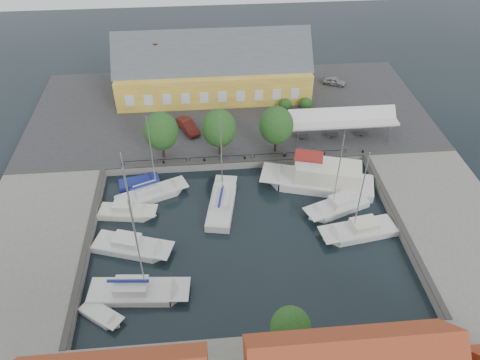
# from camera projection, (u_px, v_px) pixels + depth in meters

# --- Properties ---
(ground) EXTENTS (140.00, 140.00, 0.00)m
(ground) POSITION_uv_depth(u_px,v_px,m) (245.00, 226.00, 50.51)
(ground) COLOR black
(ground) RESTS_ON ground
(north_quay) EXTENTS (56.00, 26.00, 1.00)m
(north_quay) POSITION_uv_depth(u_px,v_px,m) (230.00, 112.00, 67.93)
(north_quay) COLOR #2D2D30
(north_quay) RESTS_ON ground
(west_quay) EXTENTS (12.00, 24.00, 1.00)m
(west_quay) POSITION_uv_depth(u_px,v_px,m) (30.00, 250.00, 47.13)
(west_quay) COLOR slate
(west_quay) RESTS_ON ground
(east_quay) EXTENTS (12.00, 24.00, 1.00)m
(east_quay) POSITION_uv_depth(u_px,v_px,m) (450.00, 223.00, 50.18)
(east_quay) COLOR slate
(east_quay) RESTS_ON ground
(quay_edge_fittings) EXTENTS (56.00, 24.72, 0.40)m
(quay_edge_fittings) POSITION_uv_depth(u_px,v_px,m) (241.00, 190.00, 53.50)
(quay_edge_fittings) COLOR #383533
(quay_edge_fittings) RESTS_ON north_quay
(warehouse) EXTENTS (28.56, 14.00, 9.55)m
(warehouse) POSITION_uv_depth(u_px,v_px,m) (209.00, 71.00, 69.39)
(warehouse) COLOR gold
(warehouse) RESTS_ON north_quay
(tent_canopy) EXTENTS (14.00, 4.00, 2.83)m
(tent_canopy) POSITION_uv_depth(u_px,v_px,m) (342.00, 119.00, 60.33)
(tent_canopy) COLOR silver
(tent_canopy) RESTS_ON north_quay
(quay_trees) EXTENTS (18.20, 4.20, 6.30)m
(quay_trees) POSITION_uv_depth(u_px,v_px,m) (219.00, 128.00, 56.54)
(quay_trees) COLOR black
(quay_trees) RESTS_ON north_quay
(car_silver) EXTENTS (3.83, 2.69, 1.21)m
(car_silver) POSITION_uv_depth(u_px,v_px,m) (334.00, 81.00, 72.88)
(car_silver) COLOR #94979B
(car_silver) RESTS_ON north_quay
(car_red) EXTENTS (3.36, 4.81, 1.50)m
(car_red) POSITION_uv_depth(u_px,v_px,m) (188.00, 126.00, 62.64)
(car_red) COLOR #5E1A15
(car_red) RESTS_ON north_quay
(center_sailboat) EXTENTS (4.15, 9.04, 12.09)m
(center_sailboat) POSITION_uv_depth(u_px,v_px,m) (222.00, 205.00, 52.54)
(center_sailboat) COLOR silver
(center_sailboat) RESTS_ON ground
(trawler) EXTENTS (13.75, 7.49, 5.00)m
(trawler) POSITION_uv_depth(u_px,v_px,m) (322.00, 179.00, 55.06)
(trawler) COLOR silver
(trawler) RESTS_ON ground
(east_boat_a) EXTENTS (7.88, 5.02, 10.83)m
(east_boat_a) POSITION_uv_depth(u_px,v_px,m) (338.00, 207.00, 52.39)
(east_boat_a) COLOR silver
(east_boat_a) RESTS_ON ground
(east_boat_b) EXTENTS (8.57, 3.96, 11.31)m
(east_boat_b) POSITION_uv_depth(u_px,v_px,m) (360.00, 232.00, 49.47)
(east_boat_b) COLOR silver
(east_boat_b) RESTS_ON ground
(west_boat_a) EXTENTS (8.61, 5.33, 11.20)m
(west_boat_a) POSITION_uv_depth(u_px,v_px,m) (150.00, 195.00, 53.99)
(west_boat_a) COLOR silver
(west_boat_a) RESTS_ON ground
(west_boat_b) EXTENTS (6.65, 3.10, 9.07)m
(west_boat_b) POSITION_uv_depth(u_px,v_px,m) (127.00, 213.00, 51.70)
(west_boat_b) COLOR silver
(west_boat_b) RESTS_ON ground
(west_boat_c) EXTENTS (8.60, 5.01, 11.21)m
(west_boat_c) POSITION_uv_depth(u_px,v_px,m) (131.00, 247.00, 47.72)
(west_boat_c) COLOR silver
(west_boat_c) RESTS_ON ground
(west_boat_d) EXTENTS (9.64, 3.62, 12.46)m
(west_boat_d) POSITION_uv_depth(u_px,v_px,m) (137.00, 293.00, 43.36)
(west_boat_d) COLOR silver
(west_boat_d) RESTS_ON ground
(launch_sw) EXTENTS (4.37, 3.83, 0.98)m
(launch_sw) POSITION_uv_depth(u_px,v_px,m) (101.00, 316.00, 41.62)
(launch_sw) COLOR silver
(launch_sw) RESTS_ON ground
(launch_nw) EXTENTS (5.06, 2.89, 0.88)m
(launch_nw) POSITION_uv_depth(u_px,v_px,m) (138.00, 183.00, 55.94)
(launch_nw) COLOR navy
(launch_nw) RESTS_ON ground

